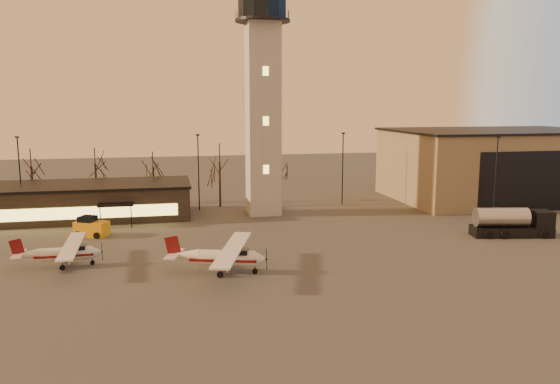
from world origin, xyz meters
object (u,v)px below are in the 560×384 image
Objects in this scene: control_tower at (263,86)px; cessna_rear at (68,256)px; hangar at (497,164)px; fuel_truck at (511,225)px; service_cart at (91,228)px; terminal at (87,201)px; cessna_front at (228,261)px.

control_tower reaches higher than cessna_rear.
hangar is 3.50× the size of fuel_truck.
service_cart is at bearing -158.29° from control_tower.
hangar reaches higher than service_cart.
terminal is at bearing 124.34° from service_cart.
cessna_front reaches higher than fuel_truck.
terminal is 6.58× the size of service_cart.
hangar is 2.68× the size of cessna_front.
service_cart is (-44.27, 9.39, -0.41)m from fuel_truck.
control_tower is 2.85× the size of cessna_front.
cessna_front is (-7.34, -24.11, -15.24)m from control_tower.
control_tower reaches higher than fuel_truck.
cessna_rear is at bearing -86.89° from terminal.
terminal reaches higher than cessna_rear.
fuel_truck is (31.30, 6.63, 0.15)m from cessna_front.
control_tower is 32.28m from cessna_rear.
cessna_rear is at bearing -67.81° from service_cart.
hangar is 7.93× the size of service_cart.
control_tower reaches higher than cessna_front.
hangar is at bearing 6.31° from control_tower.
hangar is 57.76m from service_cart.
service_cart is at bearing -80.54° from terminal.
service_cart is (1.68, -10.07, -1.33)m from terminal.
service_cart is (-20.32, -8.09, -15.50)m from control_tower.
cessna_rear is at bearing -137.24° from control_tower.
cessna_front is at bearing -106.92° from control_tower.
control_tower is 8.44× the size of service_cart.
hangar reaches higher than terminal.
control_tower is 37.90m from hangar.
fuel_truck is 2.26× the size of service_cart.
terminal is at bearing -178.03° from hangar.
control_tower is 33.28m from fuel_truck.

